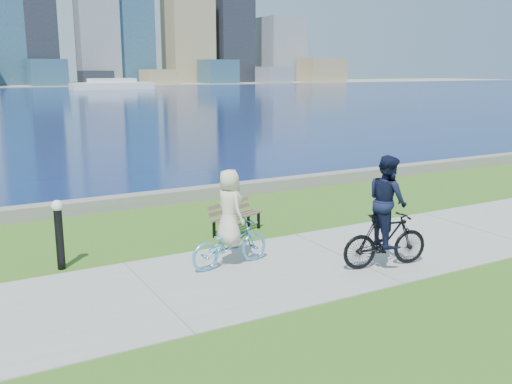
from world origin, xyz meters
TOP-DOWN VIEW (x-y plane):
  - ground at (0.00, 0.00)m, footprint 320.00×320.00m
  - concrete_path at (0.00, 0.00)m, footprint 80.00×3.50m
  - seawall at (0.00, 6.20)m, footprint 90.00×0.50m
  - ferry_far at (21.68, 95.27)m, footprint 14.48×4.14m
  - park_bench at (-1.11, 2.62)m, footprint 1.47×0.96m
  - bollard_lamp at (-5.12, 2.04)m, footprint 0.22×0.22m
  - cyclist_woman at (-2.26, 0.59)m, footprint 0.75×1.72m
  - cyclist_man at (0.30, -0.91)m, footprint 0.84×1.82m

SIDE VIEW (x-z plane):
  - ground at x=0.00m, z-range 0.00..0.00m
  - concrete_path at x=0.00m, z-range 0.00..0.02m
  - seawall at x=0.00m, z-range 0.00..0.35m
  - park_bench at x=-1.11m, z-range 0.08..0.80m
  - cyclist_woman at x=-2.26m, z-range -0.22..1.66m
  - bollard_lamp at x=-5.12m, z-range 0.10..1.45m
  - ferry_far at x=21.68m, z-range -0.17..1.80m
  - cyclist_man at x=0.30m, z-range -0.15..2.01m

